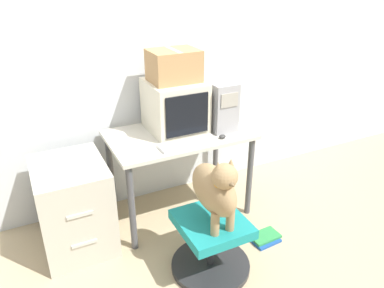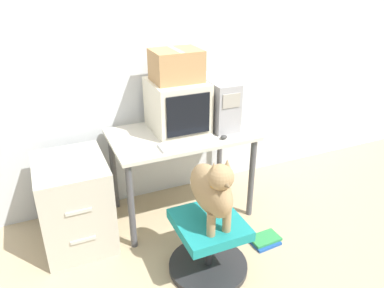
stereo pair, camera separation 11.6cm
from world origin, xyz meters
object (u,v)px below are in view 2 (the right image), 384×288
object	(u,v)px
office_chair	(208,244)
book_stack_floor	(265,240)
filing_cabinet	(75,203)
keyboard	(189,143)
pc_tower	(217,102)
crt_monitor	(177,106)
dog	(212,189)
cardboard_box	(176,65)

from	to	relation	value
office_chair	book_stack_floor	xyz separation A→B (m)	(0.53, 0.07, -0.20)
office_chair	filing_cabinet	bearing A→B (deg)	139.18
keyboard	office_chair	xyz separation A→B (m)	(-0.07, -0.50, -0.55)
book_stack_floor	keyboard	bearing A→B (deg)	137.16
pc_tower	office_chair	size ratio (longest dim) A/B	0.87
pc_tower	book_stack_floor	size ratio (longest dim) A/B	2.02
pc_tower	filing_cabinet	size ratio (longest dim) A/B	0.71
book_stack_floor	crt_monitor	bearing A→B (deg)	119.85
dog	filing_cabinet	distance (m)	1.14
keyboard	office_chair	distance (m)	0.75
pc_tower	filing_cabinet	distance (m)	1.39
filing_cabinet	cardboard_box	world-z (taller)	cardboard_box
crt_monitor	office_chair	distance (m)	1.11
cardboard_box	book_stack_floor	distance (m)	1.54
filing_cabinet	pc_tower	bearing A→B (deg)	4.36
dog	office_chair	bearing A→B (deg)	90.00
crt_monitor	dog	xyz separation A→B (m)	(-0.10, -0.86, -0.27)
pc_tower	dog	world-z (taller)	pc_tower
crt_monitor	filing_cabinet	size ratio (longest dim) A/B	0.67
filing_cabinet	book_stack_floor	world-z (taller)	filing_cabinet
office_chair	cardboard_box	distance (m)	1.36
crt_monitor	dog	size ratio (longest dim) A/B	0.90
cardboard_box	dog	bearing A→B (deg)	-96.70
pc_tower	cardboard_box	world-z (taller)	cardboard_box
pc_tower	book_stack_floor	distance (m)	1.18
crt_monitor	book_stack_floor	xyz separation A→B (m)	(0.43, -0.75, -0.94)
keyboard	cardboard_box	distance (m)	0.61
cardboard_box	book_stack_floor	world-z (taller)	cardboard_box
crt_monitor	office_chair	size ratio (longest dim) A/B	0.83
office_chair	filing_cabinet	world-z (taller)	filing_cabinet
filing_cabinet	cardboard_box	bearing A→B (deg)	8.41
book_stack_floor	cardboard_box	bearing A→B (deg)	119.73
filing_cabinet	crt_monitor	bearing A→B (deg)	8.16
keyboard	dog	world-z (taller)	dog
keyboard	filing_cabinet	world-z (taller)	keyboard
pc_tower	office_chair	world-z (taller)	pc_tower
keyboard	cardboard_box	xyz separation A→B (m)	(0.04, 0.32, 0.52)
crt_monitor	keyboard	bearing A→B (deg)	-96.27
keyboard	filing_cabinet	bearing A→B (deg)	167.61
filing_cabinet	dog	bearing A→B (deg)	-42.27
keyboard	office_chair	world-z (taller)	keyboard
cardboard_box	book_stack_floor	bearing A→B (deg)	-60.27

